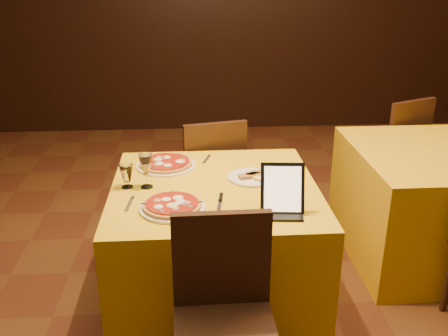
{
  "coord_description": "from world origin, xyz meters",
  "views": [
    {
      "loc": [
        -0.32,
        -2.37,
        1.84
      ],
      "look_at": [
        -0.15,
        0.05,
        0.86
      ],
      "focal_mm": 40.0,
      "sensor_mm": 36.0,
      "label": 1
    }
  ],
  "objects": [
    {
      "name": "floor",
      "position": [
        0.0,
        0.0,
        -0.01
      ],
      "size": [
        6.0,
        7.0,
        0.01
      ],
      "primitive_type": "cube",
      "color": "#5E2D19",
      "rests_on": "ground"
    },
    {
      "name": "chair_main_far",
      "position": [
        -0.2,
        0.89,
        0.46
      ],
      "size": [
        0.51,
        0.51,
        0.91
      ],
      "primitive_type": null,
      "rotation": [
        0.0,
        0.0,
        3.35
      ],
      "color": "black",
      "rests_on": "floor"
    },
    {
      "name": "water_glass",
      "position": [
        -0.66,
        0.09,
        0.81
      ],
      "size": [
        0.07,
        0.07,
        0.13
      ],
      "primitive_type": null,
      "rotation": [
        0.0,
        0.0,
        0.03
      ],
      "color": "white",
      "rests_on": "main_table"
    },
    {
      "name": "fork_far",
      "position": [
        -0.23,
        0.47,
        0.75
      ],
      "size": [
        0.06,
        0.15,
        0.01
      ],
      "primitive_type": "cube",
      "rotation": [
        0.0,
        0.0,
        1.28
      ],
      "color": "silver",
      "rests_on": "main_table"
    },
    {
      "name": "side_table",
      "position": [
        1.29,
        0.52,
        0.38
      ],
      "size": [
        1.1,
        1.1,
        0.75
      ],
      "primitive_type": "cube",
      "color": "gold",
      "rests_on": "floor"
    },
    {
      "name": "pizza_near",
      "position": [
        -0.42,
        -0.19,
        0.77
      ],
      "size": [
        0.32,
        0.32,
        0.03
      ],
      "rotation": [
        0.0,
        0.0,
        -0.01
      ],
      "color": "white",
      "rests_on": "main_table"
    },
    {
      "name": "cutlet_dish",
      "position": [
        0.01,
        0.16,
        0.76
      ],
      "size": [
        0.26,
        0.26,
        0.03
      ],
      "rotation": [
        0.0,
        0.0,
        -0.15
      ],
      "color": "white",
      "rests_on": "main_table"
    },
    {
      "name": "chair_main_near",
      "position": [
        -0.2,
        -0.74,
        0.46
      ],
      "size": [
        0.44,
        0.44,
        0.91
      ],
      "primitive_type": null,
      "rotation": [
        0.0,
        0.0,
        0.01
      ],
      "color": "black",
      "rests_on": "floor"
    },
    {
      "name": "knife",
      "position": [
        -0.19,
        -0.17,
        0.75
      ],
      "size": [
        0.05,
        0.22,
        0.01
      ],
      "primitive_type": "cube",
      "rotation": [
        0.0,
        0.0,
        1.43
      ],
      "color": "silver",
      "rests_on": "main_table"
    },
    {
      "name": "main_table",
      "position": [
        -0.2,
        0.07,
        0.38
      ],
      "size": [
        1.1,
        1.1,
        0.75
      ],
      "primitive_type": "cube",
      "color": "#E4B80E",
      "rests_on": "floor"
    },
    {
      "name": "chair_side_far",
      "position": [
        1.29,
        1.35,
        0.46
      ],
      "size": [
        0.61,
        0.61,
        0.91
      ],
      "primitive_type": null,
      "rotation": [
        0.0,
        0.0,
        3.55
      ],
      "color": "#2E220E",
      "rests_on": "floor"
    },
    {
      "name": "pizza_far",
      "position": [
        -0.47,
        0.37,
        0.77
      ],
      "size": [
        0.35,
        0.35,
        0.03
      ],
      "rotation": [
        0.0,
        0.0,
        -0.23
      ],
      "color": "white",
      "rests_on": "main_table"
    },
    {
      "name": "tablet",
      "position": [
        0.11,
        -0.25,
        0.87
      ],
      "size": [
        0.21,
        0.12,
        0.24
      ],
      "primitive_type": "cube",
      "rotation": [
        -0.35,
        0.0,
        -0.09
      ],
      "color": "black",
      "rests_on": "main_table"
    },
    {
      "name": "fork_near",
      "position": [
        -0.63,
        -0.12,
        0.75
      ],
      "size": [
        0.04,
        0.17,
        0.01
      ],
      "primitive_type": "cube",
      "rotation": [
        0.0,
        0.0,
        1.47
      ],
      "color": "#BBBCC3",
      "rests_on": "main_table"
    },
    {
      "name": "wall_back",
      "position": [
        0.0,
        3.5,
        1.4
      ],
      "size": [
        6.0,
        0.01,
        2.8
      ],
      "primitive_type": "cube",
      "color": "black",
      "rests_on": "floor"
    },
    {
      "name": "wine_glass",
      "position": [
        -0.56,
        0.08,
        0.84
      ],
      "size": [
        0.08,
        0.08,
        0.19
      ],
      "primitive_type": null,
      "rotation": [
        0.0,
        0.0,
        0.03
      ],
      "color": "#E5C682",
      "rests_on": "main_table"
    }
  ]
}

